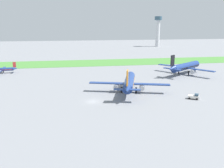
{
  "coord_description": "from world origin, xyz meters",
  "views": [
    {
      "loc": [
        -6.97,
        -79.8,
        25.64
      ],
      "look_at": [
        8.49,
        11.17,
        3.0
      ],
      "focal_mm": 40.04,
      "sensor_mm": 36.0,
      "label": 1
    }
  ],
  "objects": [
    {
      "name": "airplane_midfield_jet",
      "position": [
        14.72,
        9.25,
        3.87
      ],
      "size": [
        29.7,
        29.39,
        10.74
      ],
      "rotation": [
        0.0,
        0.0,
        1.28
      ],
      "color": "navy",
      "rests_on": "ground_plane"
    },
    {
      "name": "airplane_parked_jet_far",
      "position": [
        50.76,
        37.73,
        3.95
      ],
      "size": [
        26.67,
        26.43,
        10.95
      ],
      "rotation": [
        0.0,
        0.0,
        0.62
      ],
      "color": "navy",
      "rests_on": "ground_plane"
    },
    {
      "name": "control_tower",
      "position": [
        90.22,
        189.44,
        19.47
      ],
      "size": [
        8.0,
        8.0,
        32.62
      ],
      "color": "silver",
      "rests_on": "ground_plane"
    },
    {
      "name": "airplane_taxiing_turboprop",
      "position": [
        -42.42,
        56.19,
        2.09
      ],
      "size": [
        16.32,
        19.06,
        5.71
      ],
      "rotation": [
        0.0,
        0.0,
        3.2
      ],
      "color": "navy",
      "rests_on": "ground_plane"
    },
    {
      "name": "grass_taxiway_strip",
      "position": [
        0.0,
        82.96,
        0.04
      ],
      "size": [
        360.0,
        28.0,
        0.08
      ],
      "primitive_type": "cube",
      "color": "#478438",
      "rests_on": "ground_plane"
    },
    {
      "name": "ground_plane",
      "position": [
        0.0,
        0.0,
        0.0
      ],
      "size": [
        600.0,
        600.0,
        0.0
      ],
      "primitive_type": "plane",
      "color": "gray"
    },
    {
      "name": "pushback_tug_near_gate",
      "position": [
        34.82,
        -3.08,
        0.91
      ],
      "size": [
        4.02,
        3.4,
        1.95
      ],
      "rotation": [
        0.0,
        0.0,
        5.75
      ],
      "color": "white",
      "rests_on": "ground_plane"
    }
  ]
}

